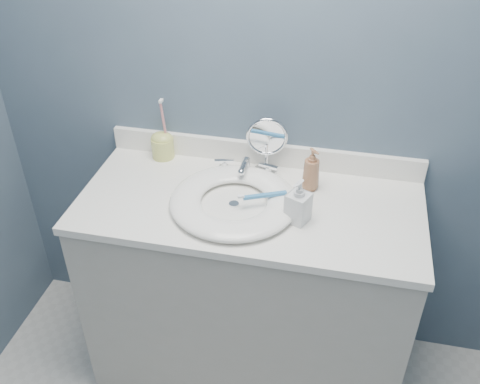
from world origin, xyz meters
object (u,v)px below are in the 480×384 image
(makeup_mirror, at_px, (267,143))
(soap_bottle_amber, at_px, (311,169))
(toothbrush_holder, at_px, (163,144))
(soap_bottle_clear, at_px, (299,201))

(makeup_mirror, relative_size, soap_bottle_amber, 1.39)
(makeup_mirror, xyz_separation_m, toothbrush_holder, (-0.42, 0.02, -0.07))
(soap_bottle_amber, bearing_deg, toothbrush_holder, 128.65)
(soap_bottle_amber, xyz_separation_m, soap_bottle_clear, (-0.02, -0.20, -0.00))
(makeup_mirror, height_order, soap_bottle_clear, makeup_mirror)
(toothbrush_holder, bearing_deg, makeup_mirror, -2.31)
(soap_bottle_amber, bearing_deg, makeup_mirror, 113.98)
(soap_bottle_clear, bearing_deg, toothbrush_holder, 177.23)
(soap_bottle_amber, relative_size, soap_bottle_clear, 1.04)
(makeup_mirror, bearing_deg, soap_bottle_amber, -32.12)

